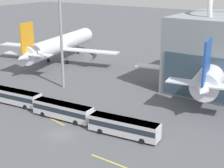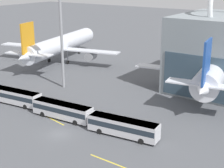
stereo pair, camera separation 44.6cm
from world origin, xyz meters
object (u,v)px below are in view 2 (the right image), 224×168
object	(u,v)px
shuttle_bus_0	(15,96)
shuttle_bus_1	(62,110)
floodlight_mast	(61,29)
airliner_at_gate_near	(59,45)
shuttle_bus_2	(123,126)
airliner_at_gate_far	(218,69)

from	to	relation	value
shuttle_bus_0	shuttle_bus_1	distance (m)	13.49
floodlight_mast	shuttle_bus_1	bearing A→B (deg)	-48.06
shuttle_bus_1	airliner_at_gate_near	bearing A→B (deg)	129.41
airliner_at_gate_near	shuttle_bus_1	xyz separation A→B (m)	(30.81, -32.04, -3.66)
airliner_at_gate_near	floodlight_mast	bearing A→B (deg)	-148.11
airliner_at_gate_near	shuttle_bus_2	size ratio (longest dim) A/B	3.31
shuttle_bus_2	floodlight_mast	size ratio (longest dim) A/B	0.55
shuttle_bus_1	shuttle_bus_2	xyz separation A→B (m)	(13.49, 0.36, 0.00)
airliner_at_gate_far	floodlight_mast	size ratio (longest dim) A/B	1.72
shuttle_bus_0	shuttle_bus_2	world-z (taller)	same
airliner_at_gate_far	shuttle_bus_2	distance (m)	31.62
airliner_at_gate_far	shuttle_bus_2	bearing A→B (deg)	160.81
airliner_at_gate_near	shuttle_bus_0	xyz separation A→B (m)	(17.32, -32.05, -3.66)
shuttle_bus_2	floodlight_mast	xyz separation A→B (m)	(-26.35, 13.95, 12.42)
airliner_at_gate_near	shuttle_bus_0	distance (m)	36.62
shuttle_bus_0	shuttle_bus_2	bearing A→B (deg)	-5.34
shuttle_bus_0	floodlight_mast	size ratio (longest dim) A/B	0.55
shuttle_bus_2	airliner_at_gate_far	bearing A→B (deg)	73.44
shuttle_bus_2	airliner_at_gate_near	bearing A→B (deg)	137.81
shuttle_bus_0	shuttle_bus_1	world-z (taller)	same
airliner_at_gate_near	airliner_at_gate_far	world-z (taller)	airliner_at_gate_far
shuttle_bus_0	shuttle_bus_1	xyz separation A→B (m)	(13.49, 0.01, 0.00)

